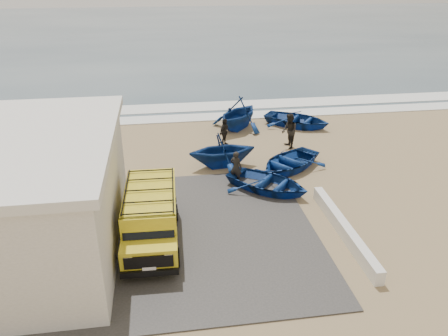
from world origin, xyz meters
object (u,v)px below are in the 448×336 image
boat_near_right (289,162)px  fisherman_back (224,132)px  boat_far_left (238,113)px  parapet (344,229)px  boat_mid_left (222,150)px  fisherman_front (236,167)px  van (151,215)px  boat_near_left (268,183)px  fisherman_middle (289,131)px  boat_far_right (297,120)px

boat_near_right → fisherman_back: 4.60m
boat_near_right → boat_far_left: bearing=155.3°
parapet → fisherman_back: size_ratio=3.73×
boat_mid_left → fisherman_front: boat_mid_left is taller
boat_mid_left → fisherman_front: size_ratio=2.13×
van → boat_near_left: van is taller
boat_near_left → fisherman_front: size_ratio=2.44×
parapet → fisherman_front: 6.07m
boat_near_left → fisherman_middle: size_ratio=1.97×
boat_near_right → boat_mid_left: size_ratio=1.14×
boat_far_right → parapet: bearing=-150.8°
boat_near_right → fisherman_back: fisherman_back is taller
boat_near_right → fisherman_front: fisherman_front is taller
boat_near_right → boat_far_left: (-1.49, 6.36, 0.62)m
van → boat_near_right: 8.78m
boat_far_right → boat_near_right: bearing=-162.5°
fisherman_front → fisherman_back: 4.78m
boat_near_left → boat_far_left: (0.14, 8.51, 0.61)m
boat_mid_left → fisherman_middle: fisherman_middle is taller
fisherman_middle → fisherman_back: 3.66m
boat_far_right → boat_far_left: bearing=126.5°
boat_far_right → boat_near_left: bearing=-167.3°
boat_near_left → boat_far_left: 8.53m
boat_near_right → fisherman_front: bearing=-106.9°
boat_near_left → boat_mid_left: (-1.67, 2.95, 0.50)m
parapet → boat_far_right: boat_far_right is taller
van → fisherman_back: (4.11, 9.08, -0.31)m
van → fisherman_middle: 11.21m
boat_near_left → boat_far_right: size_ratio=0.93×
van → fisherman_middle: size_ratio=2.44×
boat_near_left → boat_near_right: (1.63, 2.14, -0.00)m
parapet → van: van is taller
van → parapet: bearing=-4.1°
fisherman_front → fisherman_middle: (3.72, 3.89, 0.19)m
boat_near_left → fisherman_back: fisherman_back is taller
boat_near_left → fisherman_front: bearing=92.9°
boat_near_left → parapet: bearing=-112.2°
boat_near_right → boat_mid_left: bearing=-141.7°
boat_far_right → fisherman_middle: size_ratio=2.12×
van → boat_mid_left: 7.18m
boat_far_left → fisherman_middle: size_ratio=1.94×
boat_mid_left → fisherman_back: boat_mid_left is taller
boat_near_left → boat_mid_left: size_ratio=1.14×
van → boat_far_left: van is taller
van → boat_far_left: size_ratio=1.26×
boat_near_right → boat_far_right: 6.68m
boat_near_right → fisherman_middle: 2.94m
boat_far_left → fisherman_middle: boat_far_left is taller
van → fisherman_middle: (7.66, 8.19, -0.11)m
boat_mid_left → fisherman_back: bearing=-17.1°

